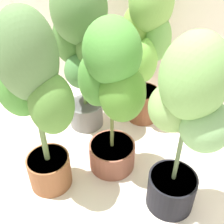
{
  "coord_description": "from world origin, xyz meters",
  "views": [
    {
      "loc": [
        0.3,
        -0.94,
        1.21
      ],
      "look_at": [
        -0.04,
        0.18,
        0.31
      ],
      "focal_mm": 44.98,
      "sensor_mm": 36.0,
      "label": 1
    }
  ],
  "objects_px": {
    "potted_plant_back_left": "(81,41)",
    "potted_plant_center": "(112,91)",
    "potted_plant_front_left": "(35,96)",
    "potted_plant_front_right": "(186,122)",
    "potted_plant_back_center": "(147,40)"
  },
  "relations": [
    {
      "from": "potted_plant_back_center",
      "to": "potted_plant_back_left",
      "type": "relative_size",
      "value": 0.99
    },
    {
      "from": "potted_plant_center",
      "to": "potted_plant_front_right",
      "type": "xyz_separation_m",
      "value": [
        0.35,
        -0.16,
        0.02
      ]
    },
    {
      "from": "potted_plant_front_left",
      "to": "potted_plant_front_right",
      "type": "xyz_separation_m",
      "value": [
        0.62,
        0.05,
        -0.03
      ]
    },
    {
      "from": "potted_plant_back_left",
      "to": "potted_plant_front_right",
      "type": "height_order",
      "value": "potted_plant_back_left"
    },
    {
      "from": "potted_plant_back_center",
      "to": "potted_plant_front_left",
      "type": "height_order",
      "value": "potted_plant_back_center"
    },
    {
      "from": "potted_plant_front_left",
      "to": "potted_plant_back_left",
      "type": "distance_m",
      "value": 0.51
    },
    {
      "from": "potted_plant_front_left",
      "to": "potted_plant_center",
      "type": "height_order",
      "value": "potted_plant_front_left"
    },
    {
      "from": "potted_plant_back_left",
      "to": "potted_plant_center",
      "type": "bearing_deg",
      "value": -48.59
    },
    {
      "from": "potted_plant_front_right",
      "to": "potted_plant_back_center",
      "type": "bearing_deg",
      "value": 114.22
    },
    {
      "from": "potted_plant_center",
      "to": "potted_plant_back_left",
      "type": "xyz_separation_m",
      "value": [
        -0.26,
        0.3,
        0.09
      ]
    },
    {
      "from": "potted_plant_center",
      "to": "potted_plant_front_right",
      "type": "height_order",
      "value": "potted_plant_front_right"
    },
    {
      "from": "potted_plant_center",
      "to": "potted_plant_back_left",
      "type": "bearing_deg",
      "value": 131.41
    },
    {
      "from": "potted_plant_back_left",
      "to": "potted_plant_back_center",
      "type": "bearing_deg",
      "value": 27.45
    },
    {
      "from": "potted_plant_back_center",
      "to": "potted_plant_front_right",
      "type": "distance_m",
      "value": 0.69
    },
    {
      "from": "potted_plant_back_center",
      "to": "potted_plant_back_left",
      "type": "bearing_deg",
      "value": -152.55
    }
  ]
}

